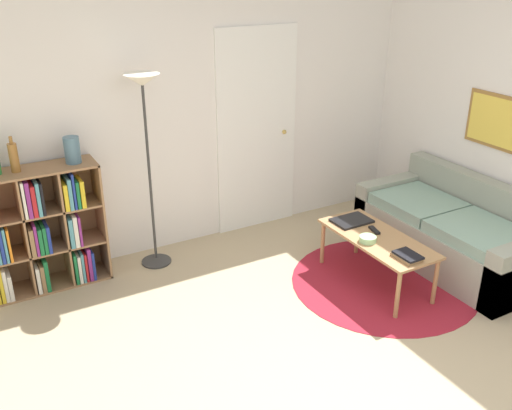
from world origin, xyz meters
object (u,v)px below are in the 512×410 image
at_px(floor_lamp, 144,109).
at_px(laptop, 352,221).
at_px(bottle_right, 14,157).
at_px(bookshelf, 40,231).
at_px(coffee_table, 377,242).
at_px(couch, 455,232).
at_px(vase_on_shelf, 72,150).
at_px(bowl, 368,239).

relative_size(floor_lamp, laptop, 5.18).
bearing_deg(bottle_right, floor_lamp, -4.77).
distance_m(floor_lamp, bottle_right, 1.08).
relative_size(bookshelf, laptop, 3.15).
height_order(floor_lamp, coffee_table, floor_lamp).
distance_m(couch, vase_on_shelf, 3.46).
relative_size(bookshelf, floor_lamp, 0.61).
height_order(bowl, vase_on_shelf, vase_on_shelf).
xyz_separation_m(laptop, bowl, (-0.12, -0.37, 0.01)).
bearing_deg(vase_on_shelf, bookshelf, -179.89).
xyz_separation_m(couch, bottle_right, (-3.49, 1.37, 0.91)).
height_order(bookshelf, vase_on_shelf, vase_on_shelf).
bearing_deg(floor_lamp, coffee_table, -39.40).
bearing_deg(bowl, laptop, 71.49).
distance_m(couch, coffee_table, 0.92).
bearing_deg(coffee_table, floor_lamp, 140.60).
bearing_deg(bottle_right, vase_on_shelf, -0.91).
relative_size(laptop, bowl, 2.37).
height_order(coffee_table, laptop, laptop).
distance_m(bookshelf, vase_on_shelf, 0.74).
distance_m(bookshelf, couch, 3.67).
bearing_deg(bowl, bookshelf, 149.91).
distance_m(laptop, bowl, 0.39).
relative_size(coffee_table, vase_on_shelf, 4.93).
bearing_deg(coffee_table, bookshelf, 151.67).
xyz_separation_m(floor_lamp, laptop, (1.53, -0.91, -1.00)).
distance_m(floor_lamp, bowl, 2.14).
bearing_deg(floor_lamp, bottle_right, 175.23).
bearing_deg(coffee_table, bottle_right, 152.45).
xyz_separation_m(coffee_table, vase_on_shelf, (-2.13, 1.34, 0.77)).
relative_size(bookshelf, bowl, 7.49).
bearing_deg(floor_lamp, laptop, -30.81).
xyz_separation_m(floor_lamp, bowl, (1.40, -1.28, -0.98)).
xyz_separation_m(bookshelf, coffee_table, (2.48, -1.34, -0.12)).
bearing_deg(bookshelf, floor_lamp, -4.79).
bearing_deg(floor_lamp, vase_on_shelf, 172.43).
xyz_separation_m(floor_lamp, bottle_right, (-1.05, 0.09, -0.27)).
bearing_deg(vase_on_shelf, laptop, -24.93).
bearing_deg(laptop, bowl, -108.51).
bearing_deg(vase_on_shelf, bottle_right, 179.09).
xyz_separation_m(bowl, bottle_right, (-2.45, 1.37, 0.71)).
relative_size(couch, laptop, 5.22).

